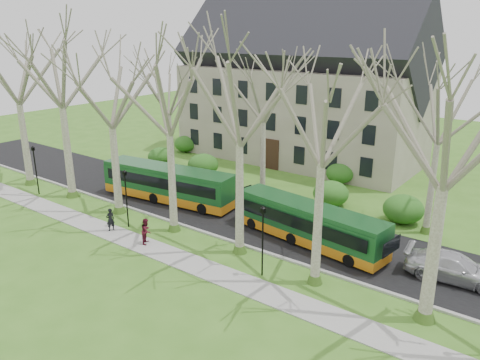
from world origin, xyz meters
name	(u,v)px	position (x,y,z in m)	size (l,w,h in m)	color
ground	(198,243)	(0.00, 0.00, 0.00)	(120.00, 120.00, 0.00)	#3D6E1F
sidewalk	(172,256)	(0.00, -2.50, 0.03)	(70.00, 2.00, 0.06)	gray
road	(245,218)	(0.00, 5.50, 0.03)	(80.00, 8.00, 0.06)	black
curb	(212,235)	(0.00, 1.50, 0.07)	(80.00, 0.25, 0.14)	#A5A39E
building	(301,86)	(-6.00, 24.00, 8.07)	(26.50, 12.20, 16.00)	gray
tree_row_verge	(198,143)	(0.00, 0.30, 7.00)	(49.00, 7.00, 14.00)	gray
tree_row_far	(271,129)	(-1.33, 11.00, 6.00)	(33.00, 7.00, 12.00)	gray
lamp_row	(187,213)	(0.00, -1.00, 2.57)	(36.22, 0.22, 4.30)	black
hedges	(258,170)	(-4.67, 14.00, 1.00)	(30.60, 8.60, 2.00)	#214D16
bus_lead	(168,183)	(-7.51, 4.69, 1.58)	(12.17, 2.53, 3.04)	#14491F
bus_follow	(309,223)	(6.01, 4.57, 1.46)	(11.18, 2.33, 2.80)	#14491F
sedan	(454,267)	(15.23, 5.16, 0.85)	(2.22, 5.45, 1.58)	silver
pedestrian_a	(110,219)	(-6.39, -2.28, 0.91)	(0.62, 0.41, 1.70)	black
pedestrian_b	(146,231)	(-2.72, -2.15, 0.95)	(0.87, 0.67, 1.78)	#501221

